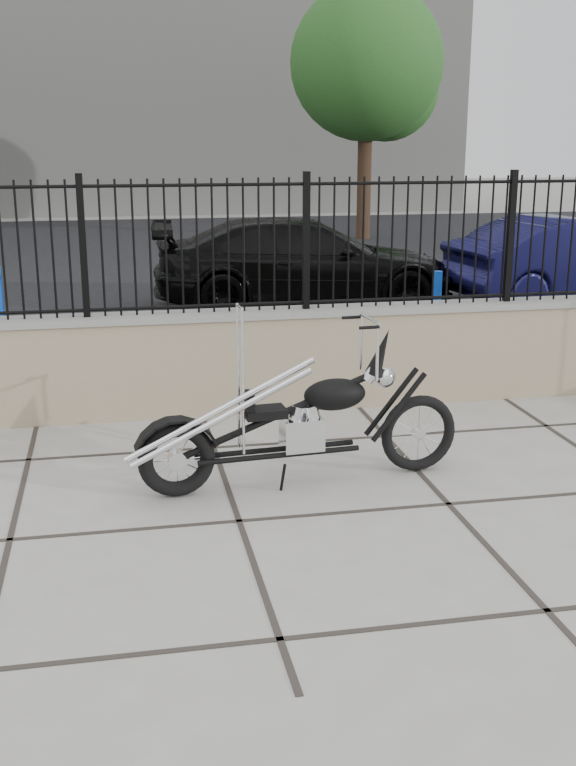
% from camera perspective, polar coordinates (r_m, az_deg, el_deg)
% --- Properties ---
extents(ground_plane, '(90.00, 90.00, 0.00)m').
position_cam_1_polar(ground_plane, '(6.15, -3.12, -8.79)').
color(ground_plane, '#99968E').
rests_on(ground_plane, ground).
extents(parking_lot, '(30.00, 30.00, 0.00)m').
position_cam_1_polar(parking_lot, '(18.25, -8.72, 7.45)').
color(parking_lot, black).
rests_on(parking_lot, ground).
extents(retaining_wall, '(14.00, 0.36, 0.96)m').
position_cam_1_polar(retaining_wall, '(8.35, -5.60, 1.26)').
color(retaining_wall, gray).
rests_on(retaining_wall, ground_plane).
extents(iron_fence, '(14.00, 0.08, 1.20)m').
position_cam_1_polar(iron_fence, '(8.15, -5.80, 8.64)').
color(iron_fence, black).
rests_on(iron_fence, retaining_wall).
extents(background_building, '(22.00, 6.00, 8.00)m').
position_cam_1_polar(background_building, '(32.09, -10.27, 18.00)').
color(background_building, beige).
rests_on(background_building, ground_plane).
extents(chopper_motorcycle, '(2.37, 0.60, 1.41)m').
position_cam_1_polar(chopper_motorcycle, '(6.54, 0.51, -0.70)').
color(chopper_motorcycle, black).
rests_on(chopper_motorcycle, ground_plane).
extents(car_black, '(4.63, 2.09, 1.31)m').
position_cam_1_polar(car_black, '(13.62, 1.02, 7.68)').
color(car_black, black).
rests_on(car_black, parking_lot).
extents(car_blue, '(4.13, 1.96, 1.31)m').
position_cam_1_polar(car_blue, '(14.67, 17.69, 7.51)').
color(car_blue, '#0F0E36').
rests_on(car_blue, parking_lot).
extents(bollard_b, '(0.14, 0.14, 0.89)m').
position_cam_1_polar(bollard_b, '(11.40, 9.44, 4.82)').
color(bollard_b, '#0C50B7').
rests_on(bollard_b, ground_plane).
extents(tree_right, '(3.66, 3.66, 6.17)m').
position_cam_1_polar(tree_right, '(22.63, 5.05, 20.08)').
color(tree_right, '#382619').
rests_on(tree_right, ground_plane).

